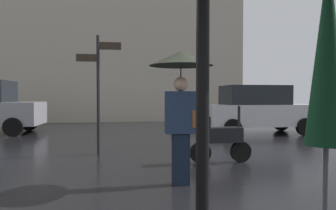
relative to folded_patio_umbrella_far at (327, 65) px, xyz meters
The scene contains 5 objects.
folded_patio_umbrella_far is the anchor object (origin of this frame).
pedestrian_with_umbrella 2.91m from the folded_patio_umbrella_far, 100.02° to the left, with size 1.04×1.04×2.17m.
parked_scooter 4.51m from the folded_patio_umbrella_far, 82.08° to the left, with size 1.37×0.32×1.23m.
parked_car_right 9.83m from the folded_patio_umbrella_far, 67.98° to the left, with size 4.25×1.88×1.85m.
street_signpost 5.99m from the folded_patio_umbrella_far, 109.95° to the left, with size 1.08×0.08×2.93m.
Camera 1 is at (0.12, -2.71, 1.44)m, focal length 32.40 mm.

